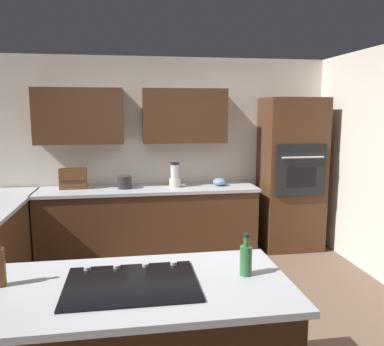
% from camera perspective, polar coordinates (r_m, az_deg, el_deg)
% --- Properties ---
extents(ground_plane, '(14.00, 14.00, 0.00)m').
position_cam_1_polar(ground_plane, '(3.86, -3.15, -20.38)').
color(ground_plane, brown).
extents(wall_back, '(6.00, 0.44, 2.60)m').
position_cam_1_polar(wall_back, '(5.42, -6.25, 4.04)').
color(wall_back, silver).
rests_on(wall_back, ground).
extents(lower_cabinets_back, '(2.80, 0.60, 0.86)m').
position_cam_1_polar(lower_cabinets_back, '(5.28, -6.22, -7.15)').
color(lower_cabinets_back, '#472B19').
rests_on(lower_cabinets_back, ground).
extents(countertop_back, '(2.84, 0.64, 0.04)m').
position_cam_1_polar(countertop_back, '(5.18, -6.30, -2.36)').
color(countertop_back, '#B2B2B7').
rests_on(countertop_back, lower_cabinets_back).
extents(island_top, '(1.86, 0.92, 0.04)m').
position_cam_1_polar(island_top, '(2.41, -8.67, -16.06)').
color(island_top, '#B2B2B7').
rests_on(island_top, island_base).
extents(wall_oven, '(0.80, 0.66, 2.06)m').
position_cam_1_polar(wall_oven, '(5.58, 14.08, -0.16)').
color(wall_oven, '#472B19').
rests_on(wall_oven, ground).
extents(cooktop, '(0.76, 0.56, 0.03)m').
position_cam_1_polar(cooktop, '(2.40, -8.68, -15.41)').
color(cooktop, black).
rests_on(cooktop, island_top).
extents(blender, '(0.15, 0.15, 0.32)m').
position_cam_1_polar(blender, '(5.19, -2.48, -0.50)').
color(blender, beige).
rests_on(blender, countertop_back).
extents(mixing_bowl, '(0.18, 0.18, 0.10)m').
position_cam_1_polar(mixing_bowl, '(5.31, 3.98, -1.28)').
color(mixing_bowl, '#668CB2').
rests_on(mixing_bowl, countertop_back).
extents(spice_rack, '(0.34, 0.11, 0.27)m').
position_cam_1_polar(spice_rack, '(5.27, -16.75, -0.79)').
color(spice_rack, brown).
rests_on(spice_rack, countertop_back).
extents(kettle, '(0.18, 0.18, 0.16)m').
position_cam_1_polar(kettle, '(5.17, -9.66, -1.33)').
color(kettle, '#262628').
rests_on(kettle, countertop_back).
extents(oil_bottle, '(0.06, 0.06, 0.30)m').
position_cam_1_polar(oil_bottle, '(2.56, -25.95, -11.90)').
color(oil_bottle, brown).
rests_on(oil_bottle, island_top).
extents(second_bottle, '(0.07, 0.07, 0.26)m').
position_cam_1_polar(second_bottle, '(2.48, 7.76, -12.15)').
color(second_bottle, '#336B38').
rests_on(second_bottle, island_top).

